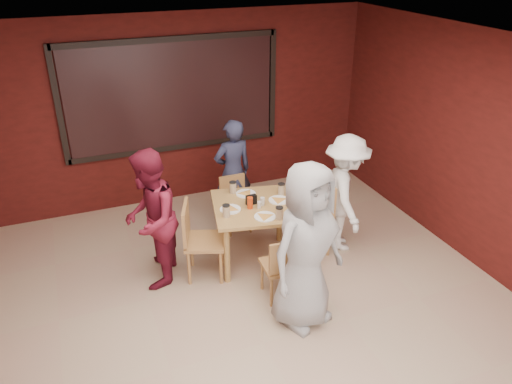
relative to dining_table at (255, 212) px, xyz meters
name	(u,v)px	position (x,y,z in m)	size (l,w,h in m)	color
floor	(264,343)	(-0.47, -1.42, -0.69)	(7.00, 7.00, 0.00)	tan
window_blinds	(173,96)	(-0.47, 2.03, 0.96)	(3.00, 0.02, 1.50)	black
dining_table	(255,212)	(0.00, 0.00, 0.00)	(1.18, 1.18, 0.94)	#B28D49
chair_front	(283,265)	(0.00, -0.84, -0.23)	(0.42, 0.42, 0.82)	#AA7A42
chair_back	(235,200)	(0.03, 0.85, -0.26)	(0.37, 0.37, 0.77)	#AA7A42
chair_left	(198,237)	(-0.74, -0.05, -0.15)	(0.59, 0.59, 0.95)	#AA7A42
chair_right	(316,213)	(0.81, -0.07, -0.14)	(0.49, 0.49, 0.97)	#AA7A42
diner_front	(306,247)	(0.07, -1.22, 0.22)	(0.89, 0.58, 1.82)	#9B9B9B
diner_back	(233,172)	(0.09, 1.08, 0.07)	(0.55, 0.36, 1.52)	#2A2E4B
diner_left	(150,220)	(-1.26, 0.04, 0.14)	(0.81, 0.63, 1.66)	maroon
diner_right	(345,193)	(1.19, -0.12, 0.09)	(1.00, 0.58, 1.55)	white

